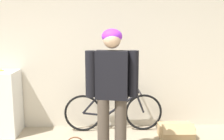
{
  "coord_description": "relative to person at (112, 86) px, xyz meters",
  "views": [
    {
      "loc": [
        0.24,
        -2.15,
        1.76
      ],
      "look_at": [
        0.34,
        1.13,
        1.21
      ],
      "focal_mm": 42.0,
      "sensor_mm": 36.0,
      "label": 1
    }
  ],
  "objects": [
    {
      "name": "person",
      "position": [
        0.0,
        0.0,
        0.0
      ],
      "size": [
        0.68,
        0.26,
        1.73
      ],
      "rotation": [
        0.0,
        0.0,
        -0.2
      ],
      "color": "#4C4238",
      "rests_on": "ground_plane"
    },
    {
      "name": "cardboard_box",
      "position": [
        1.05,
        0.65,
        -0.9
      ],
      "size": [
        0.54,
        0.37,
        0.26
      ],
      "color": "tan",
      "rests_on": "ground_plane"
    },
    {
      "name": "bicycle",
      "position": [
        0.05,
        0.96,
        -0.66
      ],
      "size": [
        1.66,
        0.46,
        0.7
      ],
      "rotation": [
        0.0,
        0.0,
        0.01
      ],
      "color": "black",
      "rests_on": "ground_plane"
    },
    {
      "name": "wall_back",
      "position": [
        -0.34,
        1.19,
        0.3
      ],
      "size": [
        8.0,
        0.07,
        2.6
      ],
      "color": "beige",
      "rests_on": "ground_plane"
    }
  ]
}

